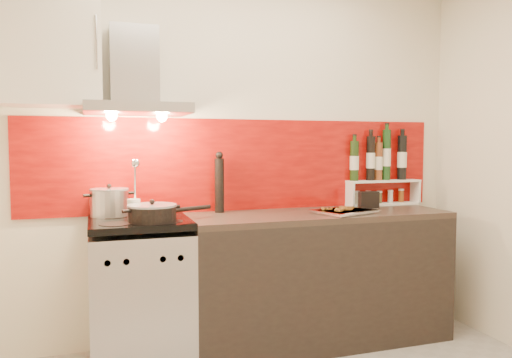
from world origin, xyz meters
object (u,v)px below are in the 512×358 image
object	(u,v)px
stock_pot	(109,202)
pepper_mill	(219,183)
counter	(318,277)
saute_pan	(153,213)
baking_tray	(344,211)
range_stove	(141,295)

from	to	relation	value
stock_pot	pepper_mill	world-z (taller)	pepper_mill
counter	saute_pan	distance (m)	1.25
counter	saute_pan	bearing A→B (deg)	-174.01
stock_pot	counter	bearing A→B (deg)	-7.88
counter	stock_pot	distance (m)	1.49
baking_tray	pepper_mill	bearing A→B (deg)	159.04
counter	pepper_mill	world-z (taller)	pepper_mill
pepper_mill	range_stove	bearing A→B (deg)	-158.91
saute_pan	baking_tray	xyz separation A→B (m)	(1.27, 0.03, -0.05)
counter	stock_pot	size ratio (longest dim) A/B	7.47
range_stove	stock_pot	xyz separation A→B (m)	(-0.17, 0.19, 0.56)
range_stove	baking_tray	world-z (taller)	baking_tray
saute_pan	pepper_mill	size ratio (longest dim) A/B	1.28
range_stove	stock_pot	distance (m)	0.61
stock_pot	saute_pan	bearing A→B (deg)	-52.22
stock_pot	range_stove	bearing A→B (deg)	-49.03
range_stove	baking_tray	size ratio (longest dim) A/B	1.93
range_stove	saute_pan	world-z (taller)	saute_pan
saute_pan	baking_tray	distance (m)	1.28
range_stove	pepper_mill	distance (m)	0.89
baking_tray	range_stove	bearing A→B (deg)	176.23
range_stove	saute_pan	size ratio (longest dim) A/B	1.71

